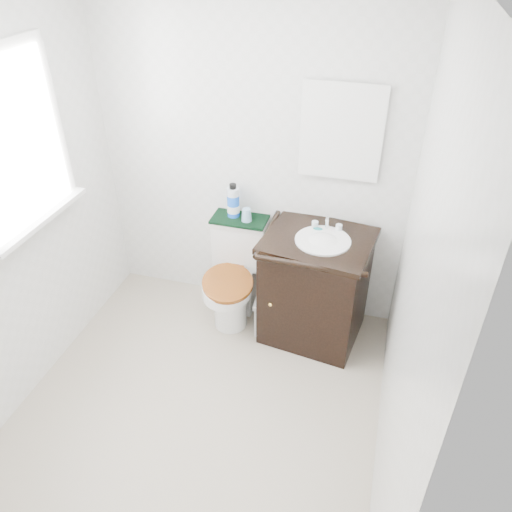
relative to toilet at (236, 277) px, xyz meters
The scene contains 13 objects.
floor 1.03m from the toilet, 87.05° to the right, with size 2.40×2.40×0.00m, color #B1A38E.
wall_back 0.90m from the toilet, 77.73° to the left, with size 2.40×2.40×0.00m, color silver.
wall_front 2.34m from the toilet, 88.68° to the right, with size 2.40×2.40×0.00m, color silver.
wall_right 1.74m from the toilet, 40.15° to the right, with size 2.40×2.40×0.00m, color silver.
window 1.74m from the toilet, 144.78° to the right, with size 0.02×0.70×0.90m, color white.
mirror 1.31m from the toilet, 17.37° to the left, with size 0.50×0.02×0.60m, color silver.
toilet is the anchor object (origin of this frame).
vanity 0.62m from the toilet, ahead, with size 0.77×0.69×0.92m.
trash_bin 0.39m from the toilet, 29.81° to the right, with size 0.21×0.18×0.29m.
towel 0.45m from the toilet, 90.00° to the left, with size 0.40×0.22×0.02m, color black.
mouthwash_bottle 0.58m from the toilet, 110.21° to the left, with size 0.09×0.09×0.25m.
cup 0.50m from the toilet, 60.37° to the left, with size 0.07×0.07×0.09m, color #81B0D3.
soap_bar 0.76m from the toilet, ahead, with size 0.07×0.05×0.02m, color #176D71.
Camera 1 is at (0.91, -1.88, 2.56)m, focal length 35.00 mm.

